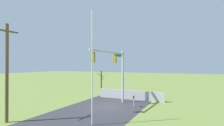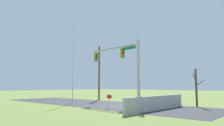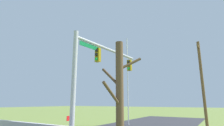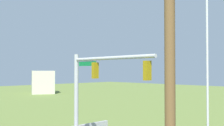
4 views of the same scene
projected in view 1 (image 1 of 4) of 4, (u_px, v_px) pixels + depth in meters
The scene contains 9 objects.
ground_plane at pixel (106, 107), 19.35m from camera, with size 160.00×160.00×0.00m, color olive.
road_surface at pixel (86, 116), 15.73m from camera, with size 28.00×8.00×0.01m, color #2D2D33.
sidewalk_corner at pixel (126, 101), 22.53m from camera, with size 6.00×6.00×0.01m, color #B7B5AD.
retaining_fence at pixel (130, 95), 23.37m from camera, with size 0.20×8.97×1.19m, color #A8A8AD.
signal_mast at pixel (116, 66), 20.05m from camera, with size 6.91×0.83×6.33m.
flagpole at pixel (92, 68), 13.47m from camera, with size 0.10×0.10×8.79m, color silver.
utility_pole at pixel (7, 71), 14.13m from camera, with size 1.90×0.26×7.92m.
bare_tree at pixel (101, 82), 26.80m from camera, with size 1.27×1.02×3.70m.
open_sign at pixel (134, 99), 19.12m from camera, with size 0.56×0.04×1.22m.
Camera 1 is at (-17.30, -8.80, 4.63)m, focal length 28.31 mm.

